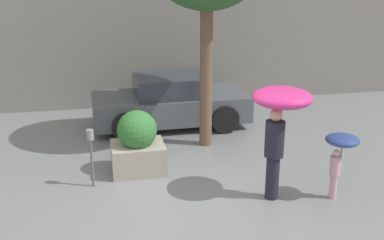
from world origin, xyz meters
name	(u,v)px	position (x,y,z in m)	size (l,w,h in m)	color
ground_plane	(186,203)	(0.00, 0.00, 0.00)	(40.00, 40.00, 0.00)	slate
building_facade	(142,4)	(0.00, 6.50, 3.00)	(18.00, 0.30, 6.00)	gray
planter_box	(138,144)	(-0.71, 1.57, 0.60)	(1.09, 0.89, 1.33)	#9E9384
person_adult	(280,112)	(1.71, -0.07, 1.66)	(1.08, 1.08, 2.10)	#1E1E2D
person_child	(341,148)	(2.79, -0.37, 0.99)	(0.61, 0.61, 1.25)	#D199B7
parked_car_near	(170,102)	(0.43, 4.35, 0.64)	(4.09, 2.04, 1.38)	#4C5156
parking_meter	(91,146)	(-1.65, 1.05, 0.85)	(0.14, 0.14, 1.18)	#595B60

